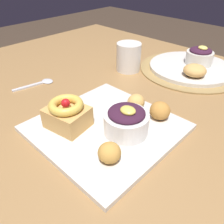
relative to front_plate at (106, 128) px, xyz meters
name	(u,v)px	position (x,y,z in m)	size (l,w,h in m)	color
dining_table	(129,126)	(-0.04, 0.14, -0.09)	(1.39, 1.03, 0.73)	olive
woven_placemat	(190,69)	(-0.02, 0.44, 0.00)	(0.35, 0.35, 0.01)	#997A47
front_plate	(106,128)	(0.00, 0.00, 0.00)	(0.30, 0.30, 0.01)	silver
cake_slice	(67,114)	(-0.06, -0.06, 0.04)	(0.10, 0.09, 0.07)	tan
berry_ramekin	(126,121)	(0.05, 0.01, 0.04)	(0.10, 0.10, 0.07)	white
fritter_front	(109,153)	(0.08, -0.07, 0.03)	(0.04, 0.04, 0.04)	gold
fritter_middle	(136,102)	(0.00, 0.10, 0.03)	(0.04, 0.04, 0.04)	tan
fritter_back	(160,111)	(0.07, 0.11, 0.03)	(0.05, 0.05, 0.04)	#BC7F38
back_plate	(191,67)	(-0.02, 0.44, 0.01)	(0.28, 0.28, 0.01)	silver
back_ramekin	(200,56)	(-0.01, 0.47, 0.04)	(0.09, 0.09, 0.07)	silver
back_pastry	(195,70)	(0.02, 0.37, 0.03)	(0.07, 0.07, 0.04)	tan
spoon	(39,83)	(-0.31, 0.02, 0.00)	(0.04, 0.13, 0.00)	silver
coffee_mug	(129,57)	(-0.18, 0.29, 0.04)	(0.08, 0.08, 0.09)	silver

